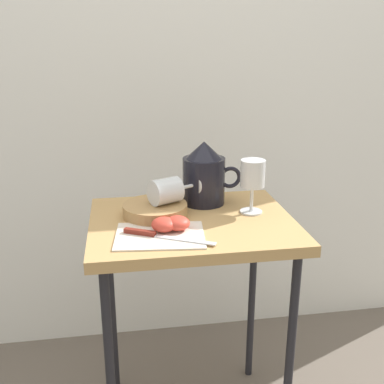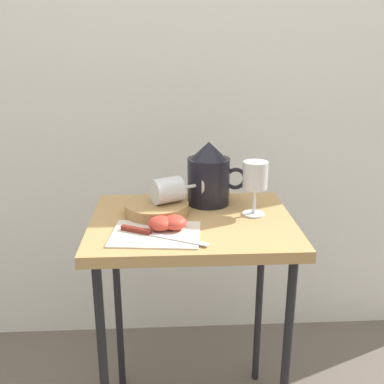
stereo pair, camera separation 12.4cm
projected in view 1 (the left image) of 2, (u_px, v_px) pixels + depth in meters
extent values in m
cube|color=white|center=(170.00, 115.00, 1.69)|extent=(2.40, 0.03, 1.82)
cube|color=tan|center=(192.00, 224.00, 1.27)|extent=(0.56, 0.44, 0.03)
cylinder|color=black|center=(111.00, 383.00, 1.18)|extent=(0.02, 0.02, 0.67)
cylinder|color=black|center=(289.00, 363.00, 1.25)|extent=(0.02, 0.02, 0.67)
cylinder|color=black|center=(112.00, 306.00, 1.52)|extent=(0.02, 0.02, 0.67)
cylinder|color=black|center=(252.00, 294.00, 1.59)|extent=(0.02, 0.02, 0.67)
cube|color=silver|center=(160.00, 235.00, 1.16)|extent=(0.24, 0.19, 0.00)
cylinder|color=#AD8451|center=(155.00, 210.00, 1.29)|extent=(0.18, 0.18, 0.03)
cylinder|color=black|center=(204.00, 181.00, 1.37)|extent=(0.13, 0.13, 0.14)
cylinder|color=#B23819|center=(204.00, 190.00, 1.38)|extent=(0.12, 0.12, 0.08)
cone|color=black|center=(204.00, 150.00, 1.34)|extent=(0.11, 0.11, 0.05)
torus|color=black|center=(230.00, 177.00, 1.38)|extent=(0.07, 0.01, 0.07)
cylinder|color=silver|center=(251.00, 212.00, 1.32)|extent=(0.06, 0.06, 0.00)
cylinder|color=silver|center=(252.00, 199.00, 1.30)|extent=(0.01, 0.01, 0.07)
cylinder|color=silver|center=(253.00, 173.00, 1.28)|extent=(0.07, 0.07, 0.08)
cylinder|color=#B23819|center=(252.00, 179.00, 1.29)|extent=(0.06, 0.06, 0.04)
cylinder|color=silver|center=(165.00, 191.00, 1.28)|extent=(0.11, 0.10, 0.07)
cylinder|color=silver|center=(186.00, 187.00, 1.32)|extent=(0.06, 0.04, 0.01)
cylinder|color=silver|center=(195.00, 185.00, 1.33)|extent=(0.03, 0.06, 0.06)
ellipsoid|color=#CC3D2D|center=(164.00, 225.00, 1.17)|extent=(0.07, 0.07, 0.04)
ellipsoid|color=#CC3D2D|center=(177.00, 223.00, 1.18)|extent=(0.07, 0.07, 0.04)
cube|color=silver|center=(185.00, 240.00, 1.12)|extent=(0.15, 0.09, 0.00)
cube|color=maroon|center=(140.00, 232.00, 1.16)|extent=(0.08, 0.05, 0.01)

